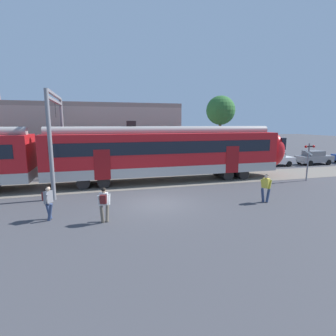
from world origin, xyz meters
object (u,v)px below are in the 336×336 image
Objects in this scene: parked_car_white at (274,159)px; crossing_signal at (309,156)px; pedestrian_yellow at (266,186)px; commuter_train at (49,157)px; pedestrian_grey at (48,200)px; pedestrian_white at (104,202)px; parked_car_grey at (314,157)px.

parked_car_white is 7.41m from crossing_signal.
parked_car_white is at bearing 51.01° from pedestrian_yellow.
commuter_train reaches higher than pedestrian_grey.
commuter_train is 19.63m from crossing_signal.
pedestrian_white is 25.91m from parked_car_grey.
pedestrian_grey is 11.71m from pedestrian_yellow.
parked_car_grey is at bearing 37.89° from pedestrian_yellow.
parked_car_grey is (23.14, 11.66, -0.21)m from pedestrian_white.
commuter_train is 9.47× the size of parked_car_grey.
parked_car_grey is 9.91m from crossing_signal.
pedestrian_yellow is 0.56× the size of crossing_signal.
pedestrian_yellow reaches higher than parked_car_white.
commuter_train is 12.68× the size of crossing_signal.
crossing_signal is at bearing 31.49° from pedestrian_yellow.
pedestrian_grey is 1.00× the size of pedestrian_yellow.
crossing_signal is at bearing -107.58° from parked_car_white.
parked_car_white and parked_car_grey have the same top height.
pedestrian_yellow is (12.62, -7.02, -1.29)m from commuter_train.
pedestrian_grey is at bearing -168.15° from crossing_signal.
pedestrian_yellow is at bearing 4.83° from pedestrian_white.
pedestrian_yellow is 0.41× the size of parked_car_white.
parked_car_grey is (13.98, 10.88, -0.18)m from pedestrian_yellow.
commuter_train reaches higher than pedestrian_yellow.
commuter_train is 14.50m from pedestrian_yellow.
commuter_train is at bearing 171.64° from crossing_signal.
commuter_train is 6.92m from pedestrian_grey.
pedestrian_yellow is at bearing -29.10° from commuter_train.
pedestrian_grey is at bearing -152.35° from parked_car_white.
parked_car_white is at bearing 33.25° from pedestrian_white.
crossing_signal is (-2.21, -6.97, 1.23)m from parked_car_white.
crossing_signal reaches higher than pedestrian_yellow.
parked_car_white is 1.01× the size of parked_car_grey.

